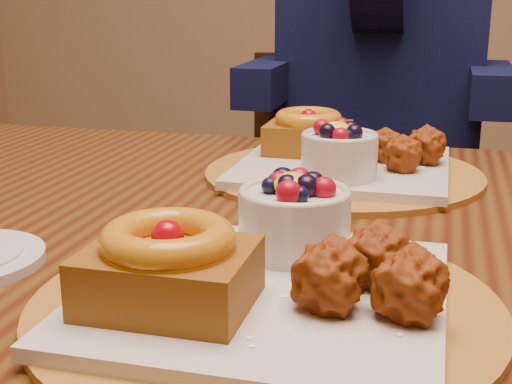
# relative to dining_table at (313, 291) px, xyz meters

# --- Properties ---
(dining_table) EXTENTS (1.60, 0.90, 0.76)m
(dining_table) POSITION_rel_dining_table_xyz_m (0.00, 0.00, 0.00)
(dining_table) COLOR #39170A
(dining_table) RESTS_ON ground
(place_setting_near) EXTENTS (0.38, 0.38, 0.09)m
(place_setting_near) POSITION_rel_dining_table_xyz_m (-0.00, -0.21, 0.11)
(place_setting_near) COLOR brown
(place_setting_near) RESTS_ON dining_table
(place_setting_far) EXTENTS (0.38, 0.38, 0.09)m
(place_setting_far) POSITION_rel_dining_table_xyz_m (-0.00, 0.21, 0.11)
(place_setting_far) COLOR brown
(place_setting_far) RESTS_ON dining_table
(chair_far) EXTENTS (0.46, 0.46, 0.86)m
(chair_far) POSITION_rel_dining_table_xyz_m (-0.10, 0.85, -0.20)
(chair_far) COLOR black
(chair_far) RESTS_ON ground
(diner) EXTENTS (0.54, 0.52, 0.89)m
(diner) POSITION_rel_dining_table_xyz_m (-0.01, 0.89, 0.27)
(diner) COLOR black
(diner) RESTS_ON ground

